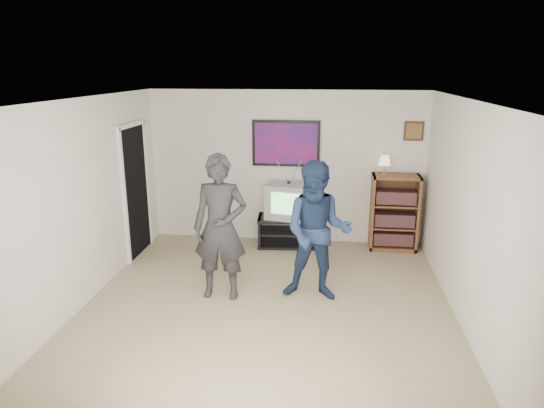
% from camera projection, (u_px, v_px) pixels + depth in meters
% --- Properties ---
extents(room_shell, '(4.51, 5.00, 2.51)m').
position_uv_depth(room_shell, '(270.00, 203.00, 5.91)').
color(room_shell, '#95875E').
rests_on(room_shell, ground).
extents(media_stand, '(1.00, 0.61, 0.48)m').
position_uv_depth(media_stand, '(287.00, 231.00, 7.98)').
color(media_stand, black).
rests_on(media_stand, room_shell).
extents(crt_television, '(0.75, 0.67, 0.57)m').
position_uv_depth(crt_television, '(289.00, 200.00, 7.83)').
color(crt_television, '#9D9D98').
rests_on(crt_television, media_stand).
extents(bookshelf, '(0.74, 0.42, 1.21)m').
position_uv_depth(bookshelf, '(394.00, 212.00, 7.73)').
color(bookshelf, '#56321A').
rests_on(bookshelf, room_shell).
extents(table_lamp, '(0.19, 0.19, 0.31)m').
position_uv_depth(table_lamp, '(384.00, 165.00, 7.54)').
color(table_lamp, '#FFE5C1').
rests_on(table_lamp, bookshelf).
extents(person_tall, '(0.68, 0.45, 1.85)m').
position_uv_depth(person_tall, '(220.00, 228.00, 6.01)').
color(person_tall, '#242426').
rests_on(person_tall, room_shell).
extents(person_short, '(0.90, 0.72, 1.77)m').
position_uv_depth(person_short, '(317.00, 232.00, 5.97)').
color(person_short, '#1B2B4C').
rests_on(person_short, room_shell).
extents(controller_left, '(0.08, 0.12, 0.03)m').
position_uv_depth(controller_left, '(220.00, 198.00, 6.16)').
color(controller_left, white).
rests_on(controller_left, person_tall).
extents(controller_right, '(0.07, 0.13, 0.04)m').
position_uv_depth(controller_right, '(314.00, 211.00, 6.19)').
color(controller_right, white).
rests_on(controller_right, person_short).
extents(poster, '(1.10, 0.03, 0.75)m').
position_uv_depth(poster, '(286.00, 143.00, 7.83)').
color(poster, black).
rests_on(poster, room_shell).
extents(air_vent, '(0.28, 0.02, 0.14)m').
position_uv_depth(air_vent, '(252.00, 124.00, 7.82)').
color(air_vent, white).
rests_on(air_vent, room_shell).
extents(small_picture, '(0.30, 0.03, 0.30)m').
position_uv_depth(small_picture, '(414.00, 131.00, 7.54)').
color(small_picture, black).
rests_on(small_picture, room_shell).
extents(doorway, '(0.03, 0.85, 2.00)m').
position_uv_depth(doorway, '(135.00, 192.00, 7.43)').
color(doorway, black).
rests_on(doorway, room_shell).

